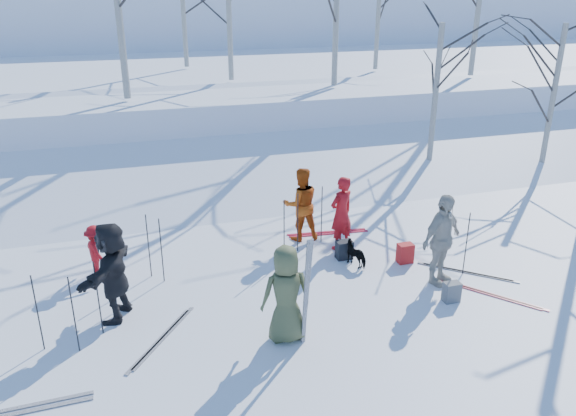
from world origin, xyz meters
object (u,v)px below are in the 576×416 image
object	(u,v)px
backpack_red	(405,253)
backpack_grey	(452,292)
skier_olive_center	(286,294)
skier_red_seated	(96,251)
skier_red_north	(341,213)
skier_redor_behind	(301,204)
backpack_dark	(344,250)
dog	(357,254)
skier_cream_east	(441,240)
skier_grey_west	(113,271)

from	to	relation	value
backpack_red	backpack_grey	world-z (taller)	backpack_red
skier_olive_center	skier_red_seated	xyz separation A→B (m)	(-2.96, 3.18, -0.29)
skier_red_north	backpack_grey	distance (m)	2.99
skier_olive_center	backpack_grey	size ratio (longest dim) A/B	4.40
skier_redor_behind	backpack_dark	world-z (taller)	skier_redor_behind
skier_red_seated	backpack_grey	distance (m)	6.89
skier_red_north	backpack_dark	distance (m)	0.81
backpack_red	backpack_grey	xyz separation A→B (m)	(0.07, -1.66, -0.02)
skier_olive_center	skier_redor_behind	xyz separation A→B (m)	(1.46, 3.66, 0.02)
skier_olive_center	backpack_dark	bearing A→B (deg)	-127.75
skier_red_north	skier_redor_behind	distance (m)	1.00
dog	backpack_dark	distance (m)	0.38
skier_redor_behind	backpack_dark	bearing A→B (deg)	118.05
skier_redor_behind	skier_red_seated	xyz separation A→B (m)	(-4.43, -0.48, -0.31)
skier_olive_center	skier_cream_east	size ratio (longest dim) A/B	0.91
skier_grey_west	dog	xyz separation A→B (m)	(4.82, 0.57, -0.64)
skier_olive_center	skier_red_north	size ratio (longest dim) A/B	1.00
skier_grey_west	backpack_grey	xyz separation A→B (m)	(5.90, -1.29, -0.70)
skier_red_seated	skier_redor_behind	bearing A→B (deg)	-105.82
skier_red_seated	backpack_grey	xyz separation A→B (m)	(6.22, -2.95, -0.35)
skier_cream_east	backpack_dark	xyz separation A→B (m)	(-1.36, 1.50, -0.72)
skier_redor_behind	backpack_grey	distance (m)	3.93
skier_olive_center	skier_redor_behind	world-z (taller)	skier_redor_behind
skier_olive_center	skier_grey_west	size ratio (longest dim) A/B	0.93
skier_redor_behind	dog	bearing A→B (deg)	117.25
skier_red_seated	dog	distance (m)	5.26
skier_grey_west	backpack_dark	world-z (taller)	skier_grey_west
skier_red_seated	backpack_dark	distance (m)	5.06
skier_olive_center	backpack_red	bearing A→B (deg)	-147.23
skier_grey_west	backpack_grey	bearing A→B (deg)	102.85
backpack_grey	backpack_dark	distance (m)	2.52
skier_olive_center	skier_redor_behind	bearing A→B (deg)	-109.68
dog	backpack_red	distance (m)	1.04
skier_olive_center	backpack_dark	xyz separation A→B (m)	(2.04, 2.44, -0.64)
skier_red_north	skier_redor_behind	world-z (taller)	skier_redor_behind
skier_red_seated	skier_red_north	bearing A→B (deg)	-114.79
skier_red_north	skier_grey_west	size ratio (longest dim) A/B	0.93
skier_grey_west	backpack_red	size ratio (longest dim) A/B	4.26
dog	backpack_red	size ratio (longest dim) A/B	1.44
backpack_dark	backpack_grey	bearing A→B (deg)	-61.07
backpack_grey	skier_redor_behind	bearing A→B (deg)	117.57
backpack_red	dog	bearing A→B (deg)	168.90
backpack_red	backpack_dark	world-z (taller)	backpack_red
backpack_grey	dog	bearing A→B (deg)	120.25
skier_red_north	backpack_grey	size ratio (longest dim) A/B	4.39
skier_red_seated	backpack_grey	size ratio (longest dim) A/B	2.85
dog	skier_red_north	bearing A→B (deg)	-112.55
skier_grey_west	dog	size ratio (longest dim) A/B	2.95
skier_red_seated	skier_olive_center	bearing A→B (deg)	-159.04
skier_red_seated	backpack_red	size ratio (longest dim) A/B	2.58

